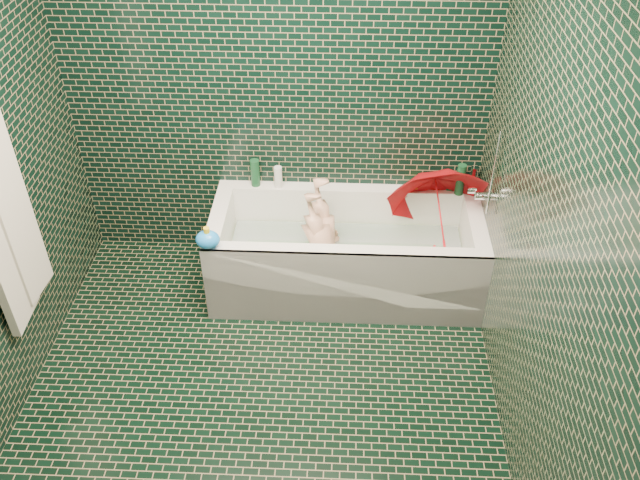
{
  "coord_description": "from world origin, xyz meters",
  "views": [
    {
      "loc": [
        0.44,
        -2.35,
        3.02
      ],
      "look_at": [
        0.29,
        0.82,
        0.52
      ],
      "focal_mm": 38.0,
      "sensor_mm": 36.0,
      "label": 1
    }
  ],
  "objects_px": {
    "bathtub": "(346,260)",
    "umbrella": "(440,213)",
    "rubber_duck": "(416,185)",
    "bath_toy": "(208,239)",
    "child": "(325,250)"
  },
  "relations": [
    {
      "from": "bathtub",
      "to": "bath_toy",
      "type": "xyz_separation_m",
      "value": [
        -0.8,
        -0.32,
        0.4
      ]
    },
    {
      "from": "child",
      "to": "bath_toy",
      "type": "bearing_deg",
      "value": -48.16
    },
    {
      "from": "rubber_duck",
      "to": "bath_toy",
      "type": "height_order",
      "value": "bath_toy"
    },
    {
      "from": "rubber_duck",
      "to": "child",
      "type": "bearing_deg",
      "value": -138.65
    },
    {
      "from": "rubber_duck",
      "to": "bath_toy",
      "type": "xyz_separation_m",
      "value": [
        -1.24,
        -0.66,
        0.02
      ]
    },
    {
      "from": "bathtub",
      "to": "bath_toy",
      "type": "height_order",
      "value": "bath_toy"
    },
    {
      "from": "bathtub",
      "to": "rubber_duck",
      "type": "height_order",
      "value": "rubber_duck"
    },
    {
      "from": "child",
      "to": "umbrella",
      "type": "bearing_deg",
      "value": 116.3
    },
    {
      "from": "child",
      "to": "rubber_duck",
      "type": "xyz_separation_m",
      "value": [
        0.57,
        0.36,
        0.28
      ]
    },
    {
      "from": "rubber_duck",
      "to": "bath_toy",
      "type": "bearing_deg",
      "value": -142.83
    },
    {
      "from": "umbrella",
      "to": "bath_toy",
      "type": "distance_m",
      "value": 1.44
    },
    {
      "from": "umbrella",
      "to": "bath_toy",
      "type": "bearing_deg",
      "value": -162.33
    },
    {
      "from": "umbrella",
      "to": "rubber_duck",
      "type": "distance_m",
      "value": 0.29
    },
    {
      "from": "rubber_duck",
      "to": "umbrella",
      "type": "bearing_deg",
      "value": -52.24
    },
    {
      "from": "bathtub",
      "to": "umbrella",
      "type": "bearing_deg",
      "value": 8.01
    }
  ]
}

